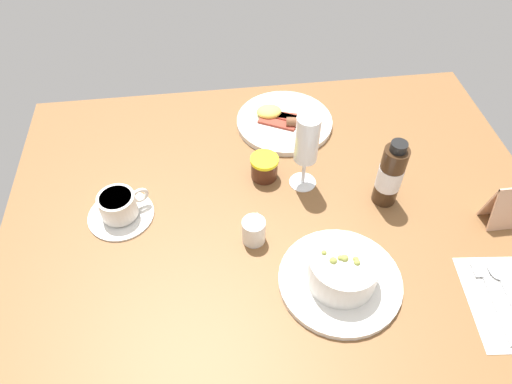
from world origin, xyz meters
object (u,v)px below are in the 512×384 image
Objects in this scene: porridge_bowl at (342,273)px; menu_card at (504,205)px; coffee_cup at (119,208)px; creamer_jug at (254,230)px; jam_jar at (264,167)px; breakfast_plate at (284,121)px; sauce_bottle_brown at (391,176)px; cutlery_setting at (501,299)px; wine_glass at (307,143)px.

menu_card is (34.13, 9.74, 1.59)cm from porridge_bowl.
coffee_cup is 27.23cm from creamer_jug.
porridge_bowl is at bearing -164.07° from menu_card.
jam_jar reaches higher than breakfast_plate.
creamer_jug is at bearing -19.60° from coffee_cup.
creamer_jug is 28.94cm from sauce_bottle_brown.
creamer_jug is at bearing 140.65° from porridge_bowl.
cutlery_setting is 1.99× the size of menu_card.
porridge_bowl is 29.60cm from jam_jar.
creamer_jug reaches higher than breakfast_plate.
breakfast_plate is (11.36, 32.98, -1.79)cm from creamer_jug.
porridge_bowl is at bearing -85.76° from wine_glass.
sauce_bottle_brown is (23.57, -9.96, 4.44)cm from jam_jar.
breakfast_plate is (37.02, 23.84, -1.55)cm from coffee_cup.
porridge_bowl is 1.42× the size of sauce_bottle_brown.
coffee_cup is 39.12cm from wine_glass.
sauce_bottle_brown reaches higher than breakfast_plate.
creamer_jug reaches higher than jam_jar.
wine_glass reaches higher than jam_jar.
creamer_jug is 20.14cm from wine_glass.
coffee_cup is 44.06cm from breakfast_plate.
wine_glass is 2.96× the size of jam_jar.
wine_glass reaches higher than coffee_cup.
cutlery_setting is 0.86× the size of breakfast_plate.
menu_card is at bearing 66.96° from cutlery_setting.
cutlery_setting is at bearing -43.56° from jam_jar.
creamer_jug reaches higher than cutlery_setting.
menu_card reaches higher than coffee_cup.
wine_glass is (37.84, 4.32, 8.95)cm from coffee_cup.
wine_glass is at bearing 94.24° from porridge_bowl.
porridge_bowl is 28.07cm from cutlery_setting.
breakfast_plate is at bearing 121.92° from sauce_bottle_brown.
breakfast_plate is (-29.69, 51.49, 0.69)cm from cutlery_setting.
breakfast_plate is (-2.67, 44.49, -2.34)cm from porridge_bowl.
wine_glass is 39.62cm from menu_card.
jam_jar is 0.39× the size of sauce_bottle_brown.
breakfast_plate is at bearing 119.97° from cutlery_setting.
breakfast_plate is (-16.51, 26.50, -6.14)cm from sauce_bottle_brown.
breakfast_plate reaches higher than cutlery_setting.
coffee_cup reaches higher than cutlery_setting.
coffee_cup is 2.20× the size of jam_jar.
coffee_cup is at bearing -166.30° from jam_jar.
jam_jar is at bearing 136.44° from cutlery_setting.
porridge_bowl reaches higher than jam_jar.
wine_glass is 1.14× the size of sauce_bottle_brown.
sauce_bottle_brown is at bearing -58.08° from breakfast_plate.
wine_glass is at bearing -87.59° from breakfast_plate.
wine_glass is 12.19cm from jam_jar.
porridge_bowl is 0.96× the size of breakfast_plate.
coffee_cup is 53.78cm from sauce_bottle_brown.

